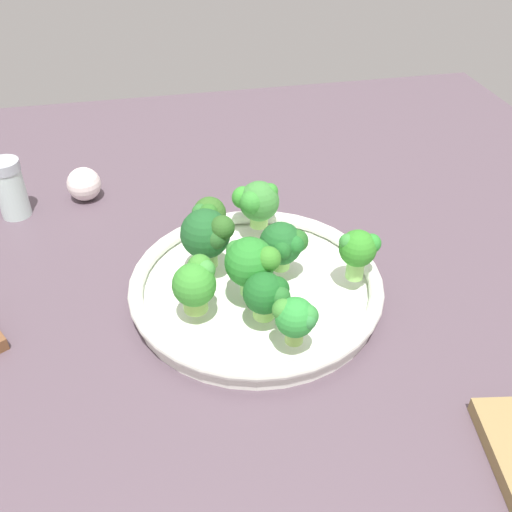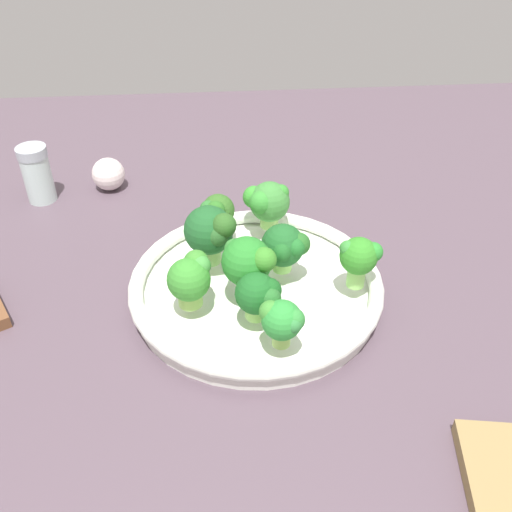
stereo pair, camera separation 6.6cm
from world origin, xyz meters
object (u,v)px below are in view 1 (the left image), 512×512
Objects in this scene: broccoli_floret_8 at (208,235)px; broccoli_floret_7 at (196,283)px; broccoli_floret_1 at (209,215)px; bowl at (256,287)px; broccoli_floret_2 at (358,250)px; garlic_bulb at (84,184)px; pepper_shaker at (10,188)px; broccoli_floret_5 at (257,201)px; broccoli_floret_6 at (283,244)px; broccoli_floret_3 at (267,294)px; broccoli_floret_0 at (296,318)px; broccoli_floret_4 at (252,262)px.

broccoli_floret_7 is at bearing -17.95° from broccoli_floret_8.
broccoli_floret_1 is 0.78× the size of broccoli_floret_8.
bowl is 12.74cm from broccoli_floret_2.
broccoli_floret_2 is at bearing 94.53° from broccoli_floret_7.
pepper_shaker is (2.52, -9.71, 1.88)cm from garlic_bulb.
broccoli_floret_5 reaches higher than broccoli_floret_6.
broccoli_floret_8 is 29.01cm from garlic_bulb.
broccoli_floret_3 is at bearing 25.66° from broccoli_floret_8.
broccoli_floret_2 is (2.35, 11.27, 5.46)cm from bowl.
broccoli_floret_8 is at bearing 32.55° from garlic_bulb.
broccoli_floret_3 and pepper_shaker have the same top height.
broccoli_floret_5 is at bearing 178.66° from broccoli_floret_0.
broccoli_floret_4 is at bearing 33.85° from broccoli_floret_8.
broccoli_floret_6 is 11.78cm from broccoli_floret_7.
broccoli_floret_8 is at bearing -122.56° from bowl.
broccoli_floret_3 is 0.77× the size of broccoli_floret_4.
broccoli_floret_2 is 1.00× the size of broccoli_floret_5.
bowl is 10.93cm from broccoli_floret_1.
garlic_bulb is (-31.11, -13.09, -4.08)cm from broccoli_floret_7.
broccoli_floret_0 is at bearing -8.00° from broccoli_floret_6.
garlic_bulb is (-16.93, -22.64, -4.37)cm from broccoli_floret_5.
broccoli_floret_8 is (-2.21, -8.47, 1.01)cm from broccoli_floret_6.
broccoli_floret_7 is 0.68× the size of pepper_shaker.
broccoli_floret_5 is 1.26× the size of garlic_bulb.
broccoli_floret_2 reaches higher than garlic_bulb.
broccoli_floret_4 is at bearing -50.20° from broccoli_floret_6.
broccoli_floret_6 reaches higher than garlic_bulb.
broccoli_floret_6 is (-12.03, 1.69, 0.16)cm from broccoli_floret_0.
pepper_shaker is at bearing -130.67° from broccoli_floret_8.
broccoli_floret_3 reaches higher than bowl.
bowl is 6.12cm from broccoli_floret_6.
bowl is 5.09× the size of broccoli_floret_1.
broccoli_floret_4 is at bearing 46.59° from pepper_shaker.
broccoli_floret_5 is 35.50cm from pepper_shaker.
broccoli_floret_4 is at bearing 32.81° from garlic_bulb.
broccoli_floret_1 reaches higher than bowl.
broccoli_floret_5 reaches higher than pepper_shaker.
broccoli_floret_2 is 1.05× the size of broccoli_floret_6.
bowl is 3.46× the size of pepper_shaker.
pepper_shaker is (-35.79, -31.86, -2.05)cm from broccoli_floret_0.
broccoli_floret_0 reaches higher than bowl.
bowl is at bearing 57.44° from broccoli_floret_8.
broccoli_floret_2 is 49.55cm from pepper_shaker.
broccoli_floret_3 is at bearing 30.62° from garlic_bulb.
pepper_shaker is (-27.11, -41.38, -2.70)cm from broccoli_floret_2.
broccoli_floret_7 is at bearing -33.96° from broccoli_floret_5.
bowl is 5.63× the size of broccoli_floret_0.
broccoli_floret_3 is (15.51, 3.96, -0.52)cm from broccoli_floret_1.
broccoli_floret_6 is (-3.73, 4.48, -0.91)cm from broccoli_floret_4.
garlic_bulb is (-18.61, -16.23, -4.30)cm from broccoli_floret_1.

